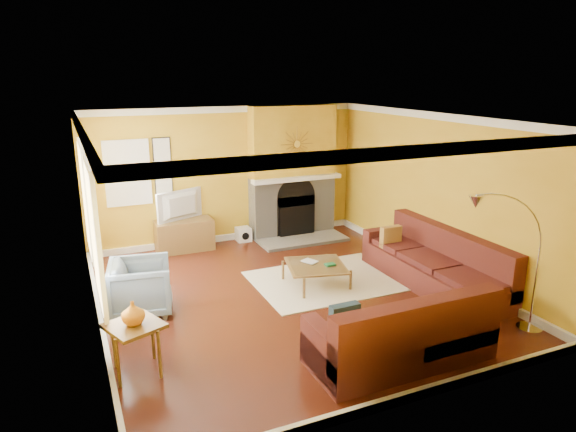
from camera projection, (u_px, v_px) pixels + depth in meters
name	position (u px, v px, depth m)	size (l,w,h in m)	color
floor	(287.00, 295.00, 7.96)	(5.50, 6.00, 0.02)	#562112
ceiling	(287.00, 118.00, 7.23)	(5.50, 6.00, 0.02)	white
wall_back	(226.00, 175.00, 10.25)	(5.50, 0.02, 2.70)	gold
wall_front	(412.00, 285.00, 4.94)	(5.50, 0.02, 2.70)	gold
wall_left	(88.00, 234.00, 6.52)	(0.02, 6.00, 2.70)	gold
wall_right	(436.00, 194.00, 8.67)	(0.02, 6.00, 2.70)	gold
baseboard	(287.00, 291.00, 7.94)	(5.50, 6.00, 0.12)	white
crown_molding	(287.00, 123.00, 7.25)	(5.50, 6.00, 0.12)	white
window_left_near	(85.00, 200.00, 7.64)	(0.06, 1.22, 1.72)	white
window_left_far	(94.00, 235.00, 5.97)	(0.06, 1.22, 1.72)	white
window_back	(127.00, 173.00, 9.41)	(0.82, 0.06, 1.22)	white
wall_art	(163.00, 168.00, 9.66)	(0.34, 0.04, 1.14)	white
fireplace	(292.00, 172.00, 10.58)	(1.80, 0.40, 2.70)	gray
mantel	(297.00, 179.00, 10.40)	(1.92, 0.22, 0.08)	white
hearth	(303.00, 240.00, 10.46)	(1.80, 0.70, 0.06)	gray
sunburst	(297.00, 144.00, 10.22)	(0.70, 0.04, 0.70)	olive
rug	(327.00, 280.00, 8.50)	(2.40, 1.80, 0.02)	beige
sectional_sofa	(381.00, 279.00, 7.41)	(3.37, 3.50, 0.90)	#5B231D
coffee_table	(316.00, 275.00, 8.28)	(0.90, 0.90, 0.36)	white
media_console	(184.00, 235.00, 9.89)	(1.09, 0.49, 0.60)	brown
tv	(183.00, 206.00, 9.73)	(1.00, 0.13, 0.57)	black
subwoofer	(243.00, 234.00, 10.48)	(0.28, 0.28, 0.28)	white
armchair	(141.00, 287.00, 7.28)	(0.83, 0.85, 0.77)	gray
side_table	(136.00, 348.00, 5.82)	(0.55, 0.55, 0.61)	brown
vase	(133.00, 313.00, 5.71)	(0.26, 0.26, 0.28)	orange
book	(306.00, 263.00, 8.26)	(0.18, 0.25, 0.02)	white
arc_lamp	(507.00, 268.00, 6.38)	(1.26, 0.36, 1.96)	silver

